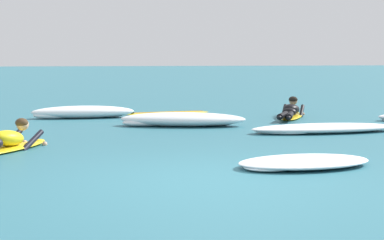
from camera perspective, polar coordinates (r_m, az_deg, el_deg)
ground_plane at (r=17.83m, az=-3.82°, el=0.91°), size 120.00×120.00×0.00m
surfer_near at (r=10.65m, az=-16.65°, el=-1.98°), size 1.59×2.39×0.54m
surfer_far at (r=15.72m, az=8.77°, el=0.70°), size 1.35×2.39×0.53m
drifting_surfboard at (r=16.45m, az=-2.22°, el=0.62°), size 2.29×0.96×0.16m
whitewater_front at (r=9.04m, az=9.97°, el=-3.70°), size 2.03×1.26×0.14m
whitewater_mid_left at (r=15.76m, az=-9.67°, el=0.68°), size 2.49×0.78×0.30m
whitewater_back at (r=12.99m, az=11.72°, el=-0.73°), size 3.06×1.01×0.18m
whitewater_far_band at (r=13.84m, az=-0.81°, el=0.03°), size 2.85×1.48×0.29m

